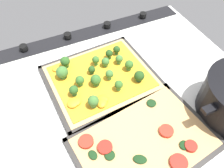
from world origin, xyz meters
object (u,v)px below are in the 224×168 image
baking_tray_back (145,143)px  broccoli_pizza (99,77)px  baking_tray_front (101,79)px  veggie_pizza_back (145,143)px

baking_tray_back → broccoli_pizza: bearing=-84.7°
baking_tray_front → broccoli_pizza: size_ratio=1.08×
baking_tray_front → baking_tray_back: size_ratio=0.91×
baking_tray_front → baking_tray_back: same height
baking_tray_back → veggie_pizza_back: bearing=28.2°
broccoli_pizza → veggie_pizza_back: size_ratio=0.91×
veggie_pizza_back → broccoli_pizza: bearing=-85.0°
broccoli_pizza → baking_tray_back: broccoli_pizza is taller
baking_tray_front → baking_tray_back: (-1.67, 25.30, 0.01)cm
baking_tray_front → broccoli_pizza: (0.66, 0.21, 1.59)cm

